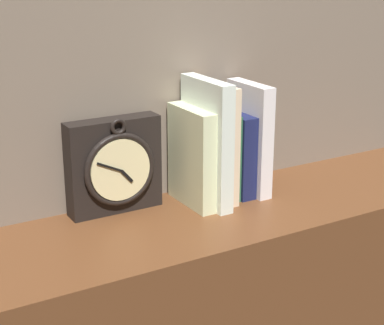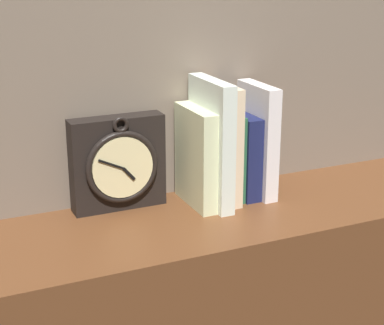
{
  "view_description": "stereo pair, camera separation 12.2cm",
  "coord_description": "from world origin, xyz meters",
  "views": [
    {
      "loc": [
        -0.59,
        -1.0,
        1.33
      ],
      "look_at": [
        0.0,
        0.0,
        0.94
      ],
      "focal_mm": 60.0,
      "sensor_mm": 36.0,
      "label": 1
    },
    {
      "loc": [
        -0.48,
        -1.05,
        1.33
      ],
      "look_at": [
        0.0,
        0.0,
        0.94
      ],
      "focal_mm": 60.0,
      "sensor_mm": 36.0,
      "label": 2
    }
  ],
  "objects": [
    {
      "name": "clock",
      "position": [
        -0.11,
        0.11,
        0.92
      ],
      "size": [
        0.19,
        0.06,
        0.2
      ],
      "color": "black",
      "rests_on": "bookshelf"
    },
    {
      "name": "book_slot5_white",
      "position": [
        0.19,
        0.07,
        0.94
      ],
      "size": [
        0.03,
        0.13,
        0.24
      ],
      "color": "white",
      "rests_on": "bookshelf"
    },
    {
      "name": "book_slot3_green",
      "position": [
        0.13,
        0.08,
        0.92
      ],
      "size": [
        0.02,
        0.12,
        0.18
      ],
      "color": "#2A613F",
      "rests_on": "bookshelf"
    },
    {
      "name": "book_slot4_navy",
      "position": [
        0.15,
        0.08,
        0.91
      ],
      "size": [
        0.04,
        0.12,
        0.18
      ],
      "color": "#191E4A",
      "rests_on": "bookshelf"
    },
    {
      "name": "book_slot1_white",
      "position": [
        0.07,
        0.06,
        0.96
      ],
      "size": [
        0.03,
        0.16,
        0.26
      ],
      "color": "white",
      "rests_on": "bookshelf"
    },
    {
      "name": "book_slot2_cream",
      "position": [
        0.1,
        0.07,
        0.95
      ],
      "size": [
        0.03,
        0.13,
        0.24
      ],
      "color": "beige",
      "rests_on": "bookshelf"
    },
    {
      "name": "book_slot0_cream",
      "position": [
        0.04,
        0.07,
        0.93
      ],
      "size": [
        0.03,
        0.14,
        0.2
      ],
      "color": "beige",
      "rests_on": "bookshelf"
    }
  ]
}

